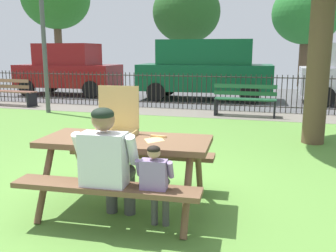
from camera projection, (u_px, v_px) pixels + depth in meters
name	position (u px, v px, depth m)	size (l,w,h in m)	color
ground	(157.00, 161.00, 5.84)	(28.00, 10.66, 0.02)	#5A8C3A
cobblestone_walkway	(207.00, 114.00, 10.21)	(28.00, 1.40, 0.01)	slate
street_asphalt	(225.00, 96.00, 14.21)	(28.00, 7.06, 0.01)	#515154
picnic_table_foreground	(126.00, 154.00, 3.98)	(1.88, 1.58, 0.79)	brown
pizza_box_open	(113.00, 127.00, 4.06)	(0.50, 0.52, 0.54)	tan
pizza_slice_on_table	(155.00, 139.00, 3.91)	(0.19, 0.27, 0.02)	#F9D77B
adult_at_table	(108.00, 162.00, 3.49)	(0.62, 0.61, 1.19)	#444444
child_at_table	(156.00, 180.00, 3.39)	(0.35, 0.35, 0.87)	#4A4A4A
iron_fence_streetside	(211.00, 92.00, 10.77)	(20.05, 0.03, 1.05)	#2D2823
park_bench_left	(11.00, 92.00, 11.63)	(1.62, 0.55, 0.85)	brown
park_bench_center	(245.00, 101.00, 9.73)	(1.60, 0.48, 0.85)	#215836
lamp_post_walkway	(42.00, 9.00, 9.85)	(0.28, 0.28, 4.64)	#4C4C51
parked_car_far_left	(69.00, 69.00, 14.43)	(3.94, 1.91, 1.98)	maroon
parked_car_left	(205.00, 68.00, 12.99)	(4.69, 2.14, 2.08)	#0E532D
far_tree_midleft	(186.00, 12.00, 18.90)	(3.46, 3.46, 5.22)	brown
far_tree_center	(307.00, 14.00, 17.42)	(3.25, 3.25, 4.93)	brown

